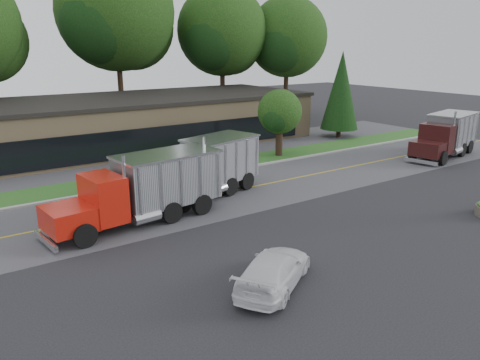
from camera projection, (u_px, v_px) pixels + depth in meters
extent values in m
plane|color=#2E2E33|center=(316.00, 246.00, 21.11)|extent=(140.00, 140.00, 0.00)
cube|color=slate|center=(213.00, 195.00, 28.24)|extent=(60.00, 8.00, 0.02)
cube|color=gold|center=(213.00, 195.00, 28.24)|extent=(60.00, 0.12, 0.01)
cube|color=#9E9E99|center=(180.00, 179.00, 31.57)|extent=(60.00, 0.30, 0.12)
cube|color=#255B1F|center=(168.00, 174.00, 32.99)|extent=(60.00, 3.40, 0.03)
cube|color=slate|center=(140.00, 160.00, 36.96)|extent=(60.00, 7.00, 0.02)
cube|color=tan|center=(134.00, 122.00, 42.24)|extent=(32.00, 12.00, 4.00)
cylinder|color=#382619|center=(122.00, 99.00, 49.33)|extent=(0.56, 0.56, 6.45)
sphere|color=black|center=(115.00, 12.00, 46.90)|extent=(11.79, 11.79, 11.79)
sphere|color=black|center=(132.00, 28.00, 49.68)|extent=(8.84, 8.84, 8.84)
sphere|color=black|center=(102.00, 22.00, 45.33)|extent=(8.10, 8.10, 8.10)
cylinder|color=#382619|center=(223.00, 97.00, 55.18)|extent=(0.56, 0.56, 5.56)
sphere|color=black|center=(222.00, 30.00, 53.09)|extent=(10.17, 10.17, 10.17)
sphere|color=black|center=(230.00, 42.00, 55.48)|extent=(7.63, 7.63, 7.63)
sphere|color=black|center=(215.00, 39.00, 51.73)|extent=(6.99, 6.99, 6.99)
cylinder|color=#382619|center=(286.00, 96.00, 57.99)|extent=(0.56, 0.56, 5.22)
sphere|color=black|center=(287.00, 37.00, 56.03)|extent=(9.54, 9.54, 9.54)
sphere|color=black|center=(292.00, 47.00, 58.28)|extent=(7.15, 7.15, 7.15)
sphere|color=black|center=(282.00, 45.00, 54.76)|extent=(6.56, 6.56, 6.56)
cylinder|color=#382619|center=(339.00, 132.00, 46.11)|extent=(0.44, 0.44, 1.00)
cone|color=black|center=(341.00, 90.00, 44.99)|extent=(3.63, 3.63, 7.42)
cylinder|color=#382619|center=(279.00, 144.00, 38.16)|extent=(0.56, 0.56, 1.94)
sphere|color=black|center=(280.00, 112.00, 37.43)|extent=(3.55, 3.55, 3.55)
sphere|color=black|center=(282.00, 116.00, 38.27)|extent=(2.66, 2.66, 2.66)
sphere|color=black|center=(277.00, 117.00, 36.96)|extent=(2.44, 2.44, 2.44)
cube|color=black|center=(144.00, 211.00, 23.91)|extent=(8.83, 2.00, 0.28)
cube|color=red|center=(69.00, 218.00, 21.35)|extent=(2.35, 2.53, 1.10)
cube|color=red|center=(103.00, 198.00, 22.27)|extent=(1.79, 2.56, 2.20)
cube|color=black|center=(89.00, 193.00, 21.74)|extent=(0.30, 2.09, 0.90)
cube|color=silver|center=(168.00, 178.00, 24.47)|extent=(5.49, 3.08, 2.50)
cube|color=silver|center=(167.00, 154.00, 24.11)|extent=(5.66, 3.25, 0.12)
cylinder|color=black|center=(65.00, 221.00, 22.46)|extent=(1.13, 0.47, 1.10)
cylinder|color=black|center=(85.00, 236.00, 20.79)|extent=(1.13, 0.47, 1.10)
cylinder|color=black|center=(163.00, 198.00, 25.95)|extent=(1.13, 0.47, 1.10)
cylinder|color=black|center=(187.00, 208.00, 24.28)|extent=(1.13, 0.47, 1.10)
cube|color=black|center=(207.00, 186.00, 28.13)|extent=(7.32, 2.96, 0.28)
cube|color=navy|center=(167.00, 189.00, 25.62)|extent=(2.31, 2.69, 1.10)
cube|color=navy|center=(185.00, 173.00, 26.52)|extent=(1.88, 2.66, 2.20)
cube|color=black|center=(178.00, 169.00, 25.99)|extent=(0.63, 2.04, 0.90)
cube|color=silver|center=(221.00, 159.00, 28.67)|extent=(4.90, 3.60, 2.50)
cube|color=silver|center=(220.00, 138.00, 28.31)|extent=(5.08, 3.79, 0.12)
cylinder|color=black|center=(155.00, 194.00, 26.60)|extent=(1.15, 0.64, 1.10)
cylinder|color=black|center=(184.00, 202.00, 25.19)|extent=(1.15, 0.64, 1.10)
cylinder|color=black|center=(211.00, 177.00, 30.01)|extent=(1.15, 0.64, 1.10)
cylinder|color=black|center=(238.00, 184.00, 28.60)|extent=(1.15, 0.64, 1.10)
cube|color=black|center=(444.00, 149.00, 38.06)|extent=(7.70, 2.55, 0.28)
cube|color=black|center=(428.00, 149.00, 35.59)|extent=(2.26, 2.63, 1.10)
cube|color=black|center=(436.00, 138.00, 36.47)|extent=(1.79, 2.62, 2.20)
cube|color=black|center=(434.00, 134.00, 35.95)|extent=(0.49, 2.07, 0.90)
cube|color=silver|center=(452.00, 130.00, 38.58)|extent=(4.99, 3.39, 2.50)
cube|color=silver|center=(454.00, 114.00, 38.22)|extent=(5.17, 3.56, 0.12)
cylinder|color=black|center=(413.00, 153.00, 36.63)|extent=(1.15, 0.57, 1.10)
cylinder|color=black|center=(443.00, 158.00, 35.10)|extent=(1.15, 0.57, 1.10)
cylinder|color=black|center=(438.00, 144.00, 39.98)|extent=(1.15, 0.57, 1.10)
cylinder|color=black|center=(466.00, 148.00, 38.45)|extent=(1.15, 0.57, 1.10)
imported|color=white|center=(274.00, 270.00, 17.40)|extent=(4.89, 4.05, 1.34)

